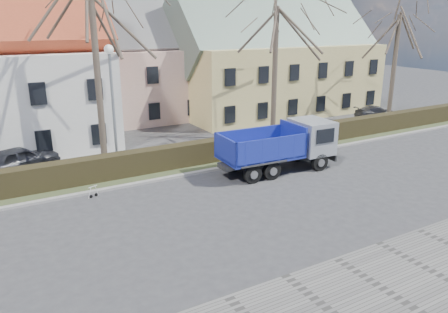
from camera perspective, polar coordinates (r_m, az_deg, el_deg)
ground at (r=19.58m, az=-2.89°, el=-7.16°), size 120.00×120.00×0.00m
curb_far at (r=23.45m, az=-8.02°, el=-2.90°), size 80.00×0.30×0.12m
grass_strip at (r=24.86m, az=-9.41°, el=-1.80°), size 80.00×3.00×0.10m
hedge at (r=24.49m, az=-9.31°, el=-0.61°), size 60.00×0.90×1.30m
building_pink at (r=38.08m, az=-11.51°, el=10.85°), size 10.80×8.80×8.00m
building_yellow at (r=40.91m, az=6.36°, el=11.87°), size 18.80×10.80×8.50m
tree_1 at (r=25.20m, az=-16.40°, el=12.62°), size 9.20×9.20×12.65m
tree_2 at (r=30.44m, az=6.69°, el=12.35°), size 8.00×8.00×11.00m
tree_3 at (r=38.78m, az=21.45°, el=11.96°), size 7.60×7.60×10.45m
dump_truck at (r=24.26m, az=6.56°, el=1.16°), size 7.07×2.92×2.78m
streetlight at (r=24.21m, az=-14.24°, el=5.87°), size 0.55×0.55×7.02m
cart_frame at (r=21.73m, az=-17.13°, el=-4.48°), size 0.79×0.64×0.63m
parked_car_a at (r=26.74m, az=-25.11°, el=-0.33°), size 4.66×3.31×1.47m
parked_car_b at (r=39.82m, az=19.25°, el=5.47°), size 4.00×2.27×1.09m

